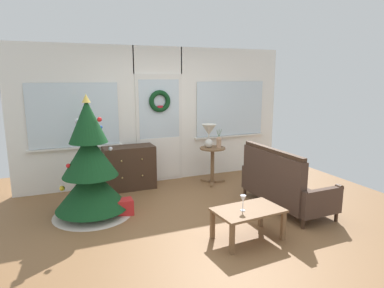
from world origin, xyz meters
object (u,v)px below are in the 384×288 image
settee_sofa (281,185)px  flower_vase (219,142)px  coffee_table (248,214)px  dresser_cabinet (129,168)px  side_table (212,158)px  wine_glass (243,199)px  christmas_tree (90,172)px  gift_box (125,207)px  table_lamp (209,132)px

settee_sofa → flower_vase: 1.56m
coffee_table → dresser_cabinet: bearing=110.3°
dresser_cabinet → settee_sofa: 2.67m
side_table → coffee_table: 2.28m
flower_vase → wine_glass: flower_vase is taller
christmas_tree → flower_vase: size_ratio=5.06×
settee_sofa → gift_box: size_ratio=6.74×
table_lamp → gift_box: (-1.78, -0.88, -0.87)m
table_lamp → gift_box: table_lamp is taller
wine_glass → settee_sofa: bearing=32.0°
side_table → coffee_table: (-0.58, -2.20, -0.16)m
christmas_tree → flower_vase: (2.38, 0.60, 0.17)m
table_lamp → flower_vase: (0.16, -0.10, -0.17)m
settee_sofa → table_lamp: bearing=107.4°
wine_glass → table_lamp: bearing=74.9°
dresser_cabinet → wine_glass: dresser_cabinet is taller
dresser_cabinet → wine_glass: bearing=-71.4°
flower_vase → coffee_table: bearing=-107.7°
table_lamp → wine_glass: table_lamp is taller
gift_box → christmas_tree: bearing=158.6°
gift_box → side_table: bearing=24.4°
coffee_table → gift_box: size_ratio=3.80×
table_lamp → settee_sofa: bearing=-72.6°
christmas_tree → table_lamp: 2.36m
dresser_cabinet → coffee_table: (0.93, -2.51, -0.05)m
christmas_tree → gift_box: christmas_tree is taller
christmas_tree → coffee_table: (1.70, -1.54, -0.31)m
christmas_tree → settee_sofa: 2.86m
christmas_tree → table_lamp: (2.22, 0.70, 0.33)m
christmas_tree → side_table: size_ratio=2.54×
table_lamp → gift_box: size_ratio=1.90×
coffee_table → wine_glass: 0.22m
dresser_cabinet → gift_box: dresser_cabinet is taller
side_table → gift_box: side_table is taller
christmas_tree → dresser_cabinet: 1.27m
settee_sofa → side_table: settee_sofa is taller
side_table → flower_vase: 0.34m
settee_sofa → christmas_tree: bearing=162.4°
christmas_tree → dresser_cabinet: (0.77, 0.98, -0.26)m
side_table → coffee_table: bearing=-104.8°
christmas_tree → side_table: bearing=16.2°
side_table → dresser_cabinet: bearing=168.3°
dresser_cabinet → flower_vase: 1.71m
dresser_cabinet → coffee_table: bearing=-69.7°
flower_vase → gift_box: 2.21m
coffee_table → wine_glass: bearing=-172.9°
flower_vase → settee_sofa: bearing=-77.3°
flower_vase → coffee_table: (-0.68, -2.14, -0.48)m
settee_sofa → wine_glass: size_ratio=7.99×
side_table → gift_box: bearing=-155.6°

